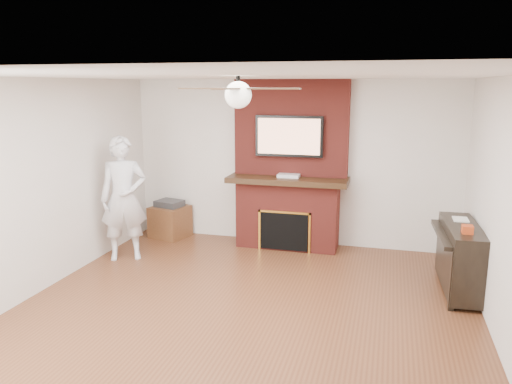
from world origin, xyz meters
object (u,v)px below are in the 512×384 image
(fireplace, at_px, (289,182))
(person, at_px, (124,198))
(piano, at_px, (460,256))
(side_table, at_px, (170,220))

(fireplace, xyz_separation_m, person, (-2.10, -1.18, -0.12))
(fireplace, height_order, piano, fireplace)
(piano, bearing_deg, side_table, 162.24)
(fireplace, height_order, person, fireplace)
(side_table, relative_size, piano, 0.50)
(fireplace, distance_m, piano, 2.65)
(fireplace, relative_size, side_table, 3.96)
(side_table, height_order, piano, piano)
(person, distance_m, piano, 4.42)
(fireplace, distance_m, person, 2.41)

